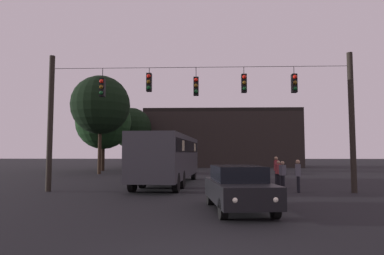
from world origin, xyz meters
TOP-DOWN VIEW (x-y plane):
  - ground_plane at (0.00, 24.50)m, footprint 168.00×168.00m
  - overhead_signal_span at (-0.03, 11.20)m, footprint 15.71×0.44m
  - city_bus at (-1.91, 15.11)m, footprint 3.31×11.15m
  - car_near_right at (1.46, 5.79)m, footprint 2.29×4.48m
  - car_far_left at (-2.59, 26.27)m, footprint 1.84×4.35m
  - pedestrian_crossing_left at (4.96, 11.18)m, footprint 0.30×0.40m
  - pedestrian_crossing_center at (4.52, 12.59)m, footprint 0.33×0.41m
  - pedestrian_crossing_right at (4.78, 15.44)m, footprint 0.26×0.37m
  - pedestrian_near_bus at (4.61, 13.98)m, footprint 0.34×0.42m
  - corner_building at (2.73, 43.25)m, footprint 21.52×8.72m
  - tree_left_silhouette at (-10.99, 31.11)m, footprint 6.12×6.12m
  - tree_behind_building at (-9.28, 37.58)m, footprint 5.26×5.26m
  - tree_right_far at (-9.58, 25.44)m, footprint 5.56×5.56m

SIDE VIEW (x-z plane):
  - ground_plane at x=0.00m, z-range 0.00..0.00m
  - car_near_right at x=1.46m, z-range 0.04..1.56m
  - car_far_left at x=-2.59m, z-range 0.04..1.56m
  - pedestrian_near_bus at x=4.61m, z-range 0.09..1.60m
  - pedestrian_crossing_center at x=4.52m, z-range 0.09..1.61m
  - pedestrian_crossing_left at x=4.96m, z-range 0.10..1.73m
  - pedestrian_crossing_right at x=4.78m, z-range 0.12..1.86m
  - city_bus at x=-1.91m, z-range 0.37..3.37m
  - corner_building at x=2.73m, z-range 0.00..8.04m
  - overhead_signal_span at x=-0.03m, z-range 0.63..7.71m
  - tree_behind_building at x=-9.28m, z-range 1.29..9.16m
  - tree_left_silhouette at x=-10.99m, z-range 1.19..9.70m
  - tree_right_far at x=-9.58m, z-range 1.86..11.16m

